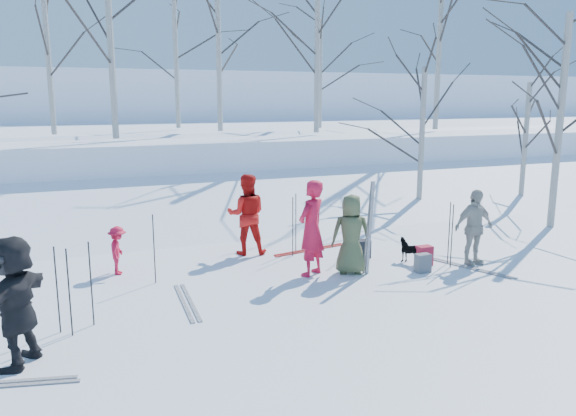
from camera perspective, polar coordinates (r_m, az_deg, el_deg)
name	(u,v)px	position (r m, az deg, el deg)	size (l,w,h in m)	color
ground	(319,293)	(10.30, 3.17, -8.63)	(120.00, 120.00, 0.00)	white
snow_ramp	(218,213)	(16.63, -7.12, -0.48)	(70.00, 9.50, 1.40)	white
snow_plateau	(160,153)	(26.21, -12.87, 5.45)	(70.00, 18.00, 2.20)	white
far_hill	(115,117)	(46.96, -17.15, 8.87)	(90.00, 30.00, 6.00)	white
skier_olive_center	(351,234)	(11.26, 6.43, -2.66)	(0.79, 0.51, 1.61)	#465130
skier_red_north	(312,228)	(11.06, 2.40, -2.06)	(0.70, 0.46, 1.91)	red
skier_redor_behind	(247,214)	(12.61, -4.22, -0.65)	(0.88, 0.69, 1.82)	red
skier_red_seated	(118,250)	(11.71, -16.90, -4.14)	(0.63, 0.36, 0.98)	red
skier_cream_east	(474,227)	(12.42, 18.35, -1.87)	(0.94, 0.39, 1.61)	beige
skier_grey_west	(15,301)	(8.21, -25.96, -8.51)	(1.63, 0.52, 1.76)	black
dog	(412,251)	(12.33, 12.46, -4.26)	(0.28, 0.62, 0.52)	black
upright_ski_left	(370,228)	(11.17, 8.33, -2.07)	(0.07, 0.02, 1.90)	silver
upright_ski_right	(368,228)	(11.22, 8.16, -2.00)	(0.07, 0.02, 1.90)	silver
ski_pair_a	(310,250)	(13.06, 2.21, -4.27)	(1.90, 0.56, 0.02)	#A21F17
ski_pair_b	(470,268)	(12.30, 18.03, -5.80)	(0.85, 1.85, 0.02)	silver
ski_pair_d	(187,302)	(9.98, -10.21, -9.39)	(0.29, 1.91, 0.02)	silver
ski_pole_a	(57,290)	(9.10, -22.40, -7.71)	(0.02, 0.02, 1.34)	black
ski_pole_b	(69,293)	(8.92, -21.34, -8.02)	(0.02, 0.02, 1.34)	black
ski_pole_c	(296,223)	(12.84, 0.80, -1.49)	(0.02, 0.02, 1.34)	black
ski_pole_d	(154,249)	(10.92, -13.45, -4.08)	(0.02, 0.02, 1.34)	black
ski_pole_e	(452,236)	(12.07, 16.31, -2.77)	(0.02, 0.02, 1.34)	black
ski_pole_f	(293,227)	(12.42, 0.48, -1.92)	(0.02, 0.02, 1.34)	black
ski_pole_g	(449,233)	(12.34, 16.05, -2.46)	(0.02, 0.02, 1.34)	black
ski_pole_h	(91,284)	(9.21, -19.37, -7.29)	(0.02, 0.02, 1.34)	black
backpack_red	(424,256)	(12.20, 13.67, -4.73)	(0.32, 0.22, 0.42)	#AA1A2F
backpack_grey	(423,263)	(11.73, 13.54, -5.47)	(0.30, 0.20, 0.38)	#57595F
backpack_dark	(362,249)	(12.51, 7.51, -4.16)	(0.34, 0.24, 0.40)	black
birch_plateau_a	(48,52)	(21.69, -23.22, 14.40)	(4.57, 4.57, 5.67)	silver
birch_plateau_b	(320,74)	(24.39, 3.28, 13.42)	(3.75, 3.75, 4.50)	silver
birch_plateau_c	(110,32)	(18.89, -17.65, 16.68)	(5.17, 5.17, 6.53)	silver
birch_plateau_e	(317,51)	(21.22, 2.98, 15.68)	(4.74, 4.74, 5.92)	silver
birch_plateau_f	(219,51)	(22.25, -7.07, 15.58)	(4.84, 4.84, 6.05)	silver
birch_plateau_h	(176,59)	(24.80, -11.31, 14.63)	(4.62, 4.62, 5.74)	silver
birch_plateau_i	(440,34)	(24.23, 15.17, 16.67)	(5.87, 5.87, 7.53)	silver
birch_edge_b	(560,123)	(16.65, 25.88, 7.76)	(4.54, 4.54, 5.63)	silver
birch_edge_c	(525,145)	(19.77, 22.93, 5.93)	(3.37, 3.37, 3.96)	silver
birch_edge_e	(422,141)	(17.54, 13.42, 6.63)	(3.66, 3.66, 4.38)	silver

